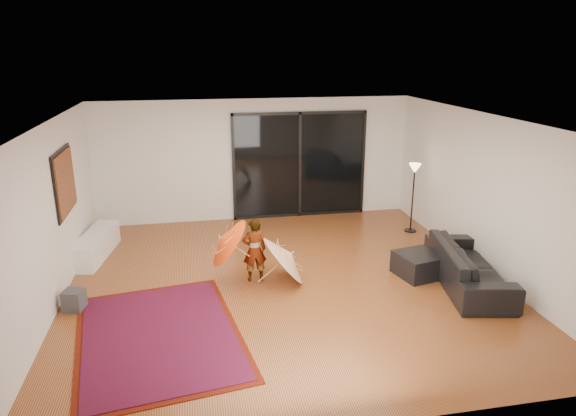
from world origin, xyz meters
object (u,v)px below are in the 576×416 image
object	(u,v)px
media_console	(96,245)
child	(254,250)
ottoman	(419,265)
sofa	(468,266)

from	to	relation	value
media_console	child	xyz separation A→B (m)	(2.78, -1.57, 0.32)
child	media_console	bearing A→B (deg)	-31.86
ottoman	child	xyz separation A→B (m)	(-2.78, 0.35, 0.35)
sofa	ottoman	size ratio (longest dim) A/B	3.28
sofa	ottoman	world-z (taller)	sofa
ottoman	media_console	bearing A→B (deg)	160.91
media_console	child	size ratio (longest dim) A/B	1.50
sofa	ottoman	bearing A→B (deg)	64.71
media_console	sofa	xyz separation A→B (m)	(6.20, -2.40, 0.11)
sofa	child	distance (m)	3.53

